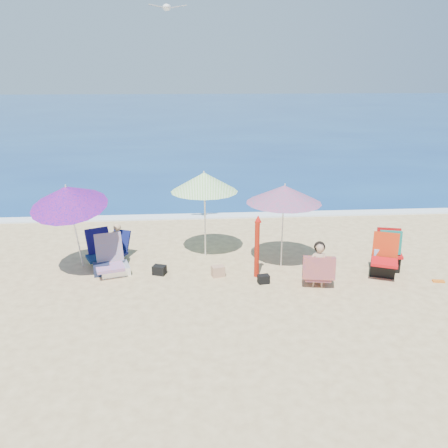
{
  "coord_description": "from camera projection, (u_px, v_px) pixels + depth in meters",
  "views": [
    {
      "loc": [
        -1.0,
        -8.32,
        4.15
      ],
      "look_at": [
        -0.3,
        1.0,
        1.1
      ],
      "focal_mm": 37.61,
      "sensor_mm": 36.0,
      "label": 1
    }
  ],
  "objects": [
    {
      "name": "camp_chair_left",
      "position": [
        383.0,
        263.0,
        9.96
      ],
      "size": [
        0.75,
        0.9,
        0.92
      ],
      "color": "red",
      "rests_on": "ground"
    },
    {
      "name": "person_center",
      "position": [
        318.0,
        266.0,
        9.34
      ],
      "size": [
        0.67,
        0.57,
        0.94
      ],
      "color": "tan",
      "rests_on": "ground"
    },
    {
      "name": "bag_black_a",
      "position": [
        159.0,
        270.0,
        10.03
      ],
      "size": [
        0.32,
        0.28,
        0.2
      ],
      "color": "black",
      "rests_on": "ground"
    },
    {
      "name": "sea",
      "position": [
        197.0,
        111.0,
        51.92
      ],
      "size": [
        120.0,
        80.0,
        0.12
      ],
      "color": "navy",
      "rests_on": "ground"
    },
    {
      "name": "chair_rainbow",
      "position": [
        112.0,
        263.0,
        10.07
      ],
      "size": [
        0.81,
        0.92,
        0.82
      ],
      "color": "#ED5453",
      "rests_on": "ground"
    },
    {
      "name": "umbrella_turquoise",
      "position": [
        284.0,
        194.0,
        10.04
      ],
      "size": [
        2.16,
        2.16,
        1.87
      ],
      "color": "silver",
      "rests_on": "ground"
    },
    {
      "name": "bag_tan",
      "position": [
        218.0,
        271.0,
        9.94
      ],
      "size": [
        0.3,
        0.25,
        0.23
      ],
      "color": "tan",
      "rests_on": "ground"
    },
    {
      "name": "chair_navy",
      "position": [
        103.0,
        254.0,
        10.63
      ],
      "size": [
        0.82,
        0.89,
        0.75
      ],
      "color": "#0D244A",
      "rests_on": "ground"
    },
    {
      "name": "umbrella_striped",
      "position": [
        204.0,
        182.0,
        10.55
      ],
      "size": [
        1.59,
        1.59,
        2.03
      ],
      "color": "white",
      "rests_on": "ground"
    },
    {
      "name": "person_left",
      "position": [
        117.0,
        245.0,
        10.7
      ],
      "size": [
        0.62,
        0.78,
        0.81
      ],
      "color": "tan",
      "rests_on": "ground"
    },
    {
      "name": "orange_item",
      "position": [
        438.0,
        281.0,
        9.69
      ],
      "size": [
        0.25,
        0.15,
        0.03
      ],
      "color": "orange",
      "rests_on": "ground"
    },
    {
      "name": "umbrella_blue",
      "position": [
        68.0,
        196.0,
        9.46
      ],
      "size": [
        1.77,
        1.82,
        2.13
      ],
      "color": "silver",
      "rests_on": "ground"
    },
    {
      "name": "seagull",
      "position": [
        167.0,
        7.0,
        9.86
      ],
      "size": [
        0.81,
        0.37,
        0.14
      ],
      "color": "white"
    },
    {
      "name": "bag_navy_a",
      "position": [
        102.0,
        269.0,
        10.0
      ],
      "size": [
        0.38,
        0.31,
        0.26
      ],
      "color": "#1C233D",
      "rests_on": "ground"
    },
    {
      "name": "furled_umbrella",
      "position": [
        257.0,
        243.0,
        9.74
      ],
      "size": [
        0.15,
        0.15,
        1.35
      ],
      "color": "#9E1B0B",
      "rests_on": "ground"
    },
    {
      "name": "ground",
      "position": [
        243.0,
        292.0,
        9.24
      ],
      "size": [
        120.0,
        120.0,
        0.0
      ],
      "color": "#D8BC84",
      "rests_on": "ground"
    },
    {
      "name": "camp_chair_right",
      "position": [
        388.0,
        255.0,
        10.22
      ],
      "size": [
        0.71,
        0.66,
        0.93
      ],
      "color": "red",
      "rests_on": "ground"
    },
    {
      "name": "bag_black_b",
      "position": [
        264.0,
        279.0,
        9.62
      ],
      "size": [
        0.25,
        0.2,
        0.18
      ],
      "color": "black",
      "rests_on": "ground"
    },
    {
      "name": "foam",
      "position": [
        224.0,
        216.0,
        14.07
      ],
      "size": [
        120.0,
        0.5,
        0.04
      ],
      "color": "white",
      "rests_on": "ground"
    }
  ]
}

